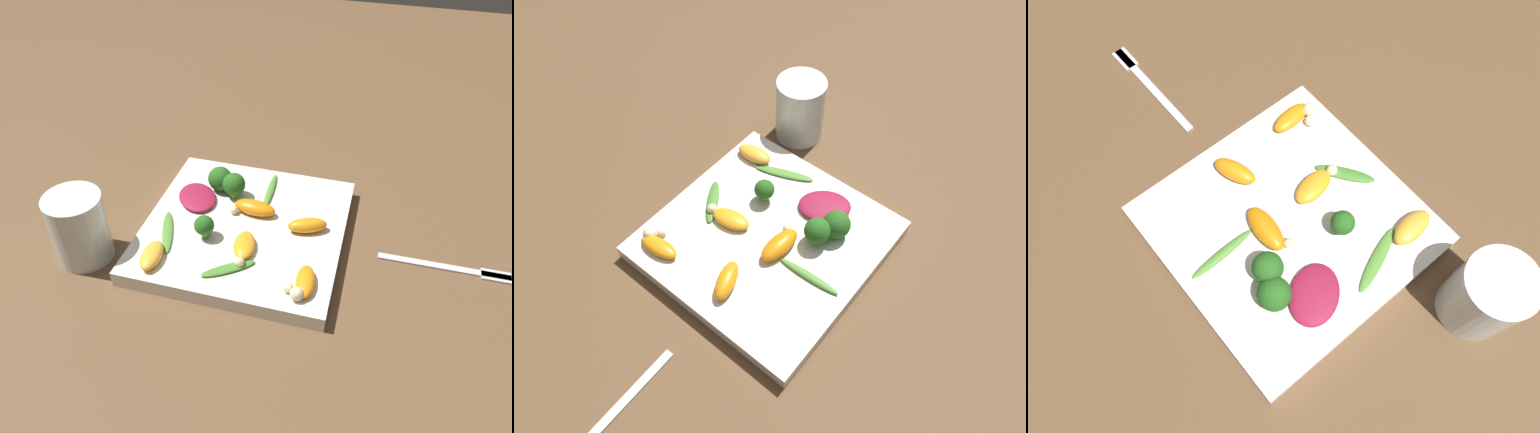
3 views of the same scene
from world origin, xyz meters
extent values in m
plane|color=brown|center=(0.00, 0.00, 0.00)|extent=(2.40, 2.40, 0.00)
cube|color=white|center=(0.00, 0.00, 0.01)|extent=(0.29, 0.29, 0.02)
cylinder|color=silver|center=(0.21, 0.10, 0.05)|extent=(0.08, 0.08, 0.11)
cube|color=silver|center=(-0.29, -0.01, 0.00)|extent=(0.18, 0.01, 0.01)
cube|color=silver|center=(-0.36, -0.01, 0.00)|extent=(0.04, 0.02, 0.01)
ellipsoid|color=maroon|center=(0.09, -0.04, 0.03)|extent=(0.09, 0.10, 0.01)
ellipsoid|color=orange|center=(-0.01, 0.05, 0.03)|extent=(0.04, 0.06, 0.02)
ellipsoid|color=orange|center=(-0.11, 0.10, 0.03)|extent=(0.03, 0.06, 0.02)
ellipsoid|color=orange|center=(-0.09, -0.01, 0.03)|extent=(0.06, 0.04, 0.02)
ellipsoid|color=orange|center=(-0.01, -0.03, 0.03)|extent=(0.07, 0.03, 0.02)
ellipsoid|color=#FCAD33|center=(0.10, 0.11, 0.03)|extent=(0.03, 0.06, 0.02)
cylinder|color=#7A9E51|center=(0.06, -0.07, 0.03)|extent=(0.01, 0.01, 0.01)
sphere|color=#26601E|center=(0.06, -0.07, 0.05)|extent=(0.04, 0.04, 0.04)
cylinder|color=#84AD5B|center=(0.04, -0.06, 0.03)|extent=(0.01, 0.01, 0.01)
sphere|color=#26601E|center=(0.04, -0.06, 0.05)|extent=(0.04, 0.04, 0.04)
cylinder|color=#7A9E51|center=(0.05, 0.04, 0.03)|extent=(0.01, 0.01, 0.01)
sphere|color=#26601E|center=(0.05, 0.04, 0.05)|extent=(0.03, 0.03, 0.03)
ellipsoid|color=#518E33|center=(0.10, 0.05, 0.03)|extent=(0.05, 0.09, 0.00)
ellipsoid|color=#47842D|center=(-0.01, 0.10, 0.03)|extent=(0.07, 0.06, 0.01)
ellipsoid|color=#518E33|center=(-0.02, -0.09, 0.03)|extent=(0.02, 0.09, 0.01)
sphere|color=beige|center=(-0.11, 0.12, 0.03)|extent=(0.02, 0.02, 0.02)
sphere|color=beige|center=(-0.02, 0.09, 0.03)|extent=(0.01, 0.01, 0.01)
sphere|color=beige|center=(0.02, -0.02, 0.03)|extent=(0.01, 0.01, 0.01)
sphere|color=beige|center=(-0.09, 0.11, 0.03)|extent=(0.01, 0.01, 0.01)
camera|label=1|loc=(-0.17, 0.54, 0.52)|focal=35.00mm
camera|label=2|loc=(-0.30, -0.25, 0.60)|focal=35.00mm
camera|label=3|loc=(0.18, -0.16, 0.58)|focal=35.00mm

